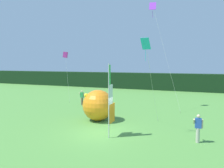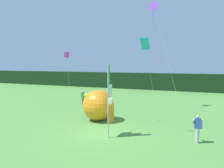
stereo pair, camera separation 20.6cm
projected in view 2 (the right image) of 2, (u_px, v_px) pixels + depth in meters
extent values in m
plane|color=#518E3D|center=(103.00, 133.00, 14.37)|extent=(120.00, 120.00, 0.00)
cube|color=black|center=(165.00, 82.00, 38.17)|extent=(80.00, 2.40, 2.95)
cylinder|color=#B7B7BC|center=(108.00, 101.00, 13.31)|extent=(0.06, 0.06, 4.66)
cube|color=orange|center=(111.00, 113.00, 13.86)|extent=(0.02, 0.97, 1.24)
cube|color=white|center=(110.00, 94.00, 13.58)|extent=(0.02, 0.60, 1.24)
cube|color=green|center=(109.00, 75.00, 13.29)|extent=(0.02, 0.23, 1.24)
cylinder|color=#B7B2A3|center=(197.00, 136.00, 12.61)|extent=(0.22, 0.22, 0.88)
cube|color=#284CA8|center=(198.00, 123.00, 12.55)|extent=(0.36, 0.20, 0.59)
sphere|color=beige|center=(198.00, 116.00, 12.51)|extent=(0.20, 0.20, 0.20)
cylinder|color=beige|center=(194.00, 122.00, 12.68)|extent=(0.09, 0.48, 0.42)
cylinder|color=beige|center=(202.00, 124.00, 12.47)|extent=(0.09, 0.14, 0.56)
cylinder|color=brown|center=(83.00, 101.00, 24.28)|extent=(0.22, 0.22, 0.85)
cube|color=#2D8E4C|center=(83.00, 95.00, 24.21)|extent=(0.36, 0.20, 0.58)
sphere|color=beige|center=(83.00, 91.00, 24.17)|extent=(0.20, 0.20, 0.20)
cylinder|color=beige|center=(81.00, 94.00, 24.35)|extent=(0.09, 0.48, 0.42)
cylinder|color=beige|center=(85.00, 95.00, 24.13)|extent=(0.09, 0.14, 0.56)
sphere|color=orange|center=(98.00, 105.00, 17.58)|extent=(2.52, 2.52, 2.52)
sphere|color=black|center=(90.00, 98.00, 18.48)|extent=(0.35, 0.35, 0.35)
sphere|color=blue|center=(88.00, 97.00, 18.17)|extent=(0.35, 0.35, 0.35)
sphere|color=yellow|center=(86.00, 95.00, 17.37)|extent=(0.35, 0.35, 0.35)
cylinder|color=brown|center=(71.00, 102.00, 25.88)|extent=(0.03, 0.03, 0.08)
cylinder|color=silver|center=(69.00, 78.00, 26.40)|extent=(1.29, 1.18, 5.74)
cube|color=#DB33A8|center=(66.00, 55.00, 26.91)|extent=(0.68, 0.63, 0.77)
cylinder|color=brown|center=(158.00, 121.00, 17.48)|extent=(0.03, 0.03, 0.08)
cylinder|color=silver|center=(152.00, 87.00, 15.54)|extent=(0.25, 3.74, 5.90)
cube|color=#23B2C6|center=(145.00, 44.00, 13.59)|extent=(0.64, 0.52, 0.71)
cylinder|color=#23B2C6|center=(145.00, 56.00, 13.66)|extent=(0.02, 0.02, 0.70)
cylinder|color=brown|center=(181.00, 112.00, 20.39)|extent=(0.03, 0.03, 0.08)
cylinder|color=silver|center=(167.00, 58.00, 21.08)|extent=(3.12, 1.28, 10.45)
cube|color=purple|center=(153.00, 6.00, 21.76)|extent=(0.73, 0.57, 0.83)
cylinder|color=purple|center=(153.00, 14.00, 21.83)|extent=(0.02, 0.02, 0.70)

